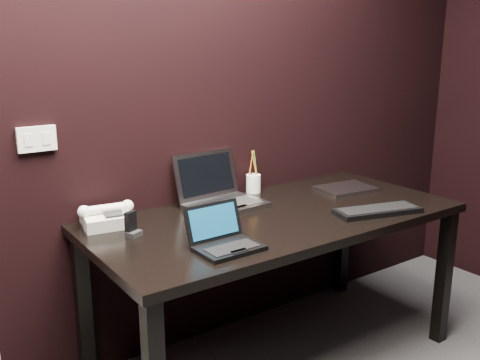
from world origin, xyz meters
TOP-DOWN VIEW (x-y plane):
  - wall_back at (0.00, 1.80)m, footprint 4.00×0.00m
  - wall_switch at (-0.62, 1.79)m, footprint 0.15×0.02m
  - desk at (0.30, 1.40)m, footprint 1.70×0.80m
  - netbook at (-0.13, 1.19)m, footprint 0.24×0.22m
  - silver_laptop at (0.15, 1.64)m, footprint 0.38×0.34m
  - ext_keyboard at (0.68, 1.14)m, footprint 0.42×0.24m
  - closed_laptop at (0.84, 1.50)m, footprint 0.31×0.24m
  - desk_phone at (-0.40, 1.68)m, footprint 0.24×0.20m
  - mobile_phone at (-0.36, 1.51)m, footprint 0.07×0.07m
  - pen_cup at (0.42, 1.75)m, footprint 0.10×0.10m

SIDE VIEW (x-z plane):
  - desk at x=0.30m, z-range 0.29..1.03m
  - closed_laptop at x=0.84m, z-range 0.74..0.76m
  - ext_keyboard at x=0.68m, z-range 0.74..0.77m
  - netbook at x=-0.13m, z-range 0.69..0.85m
  - mobile_phone at x=-0.36m, z-range 0.73..0.83m
  - desk_phone at x=-0.40m, z-range 0.72..0.84m
  - silver_laptop at x=0.15m, z-range 0.67..0.91m
  - pen_cup at x=0.42m, z-range 0.68..0.90m
  - wall_switch at x=-0.62m, z-range 1.07..1.17m
  - wall_back at x=0.00m, z-range -0.70..3.30m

